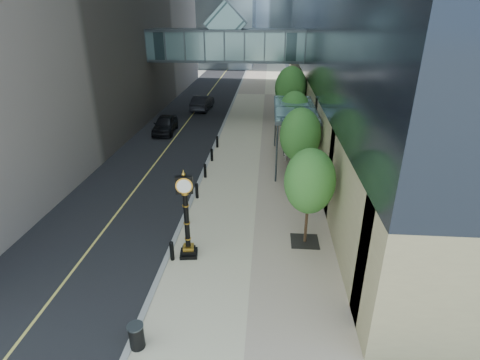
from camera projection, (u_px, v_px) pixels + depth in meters
name	position (u px, v px, depth m)	size (l,w,h in m)	color
ground	(228.00, 277.00, 16.44)	(320.00, 320.00, 0.00)	gray
road	(209.00, 94.00, 53.30)	(8.00, 180.00, 0.02)	black
sidewalk	(265.00, 94.00, 52.74)	(8.00, 180.00, 0.06)	beige
curb	(237.00, 94.00, 53.01)	(0.25, 180.00, 0.07)	gray
skywalk	(227.00, 43.00, 38.95)	(17.00, 4.20, 5.80)	#486C74
entrance_canopy	(295.00, 109.00, 27.21)	(3.00, 8.00, 4.38)	#383F44
bollard_row	(201.00, 181.00, 24.61)	(0.20, 16.20, 0.90)	black
street_trees	(294.00, 108.00, 29.71)	(2.97, 28.38, 6.10)	black
street_clock	(187.00, 221.00, 17.08)	(0.90, 0.90, 4.29)	black
trash_bin	(137.00, 337.00, 12.79)	(0.52, 0.52, 0.90)	black
pedestrian	(287.00, 151.00, 28.84)	(0.59, 0.39, 1.62)	#BCB4AC
car_near	(165.00, 124.00, 35.84)	(1.91, 4.76, 1.62)	black
car_far	(202.00, 102.00, 44.27)	(1.80, 5.15, 1.70)	black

